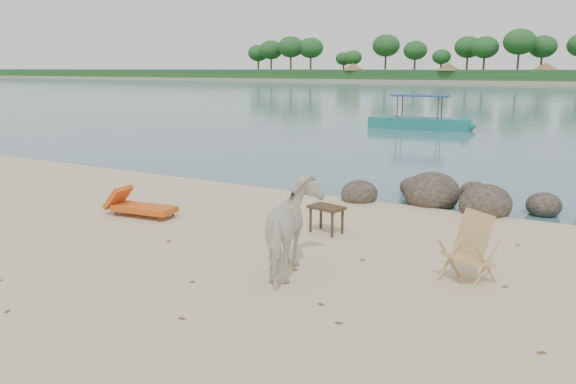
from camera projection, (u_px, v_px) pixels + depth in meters
name	position (u px, v px, depth m)	size (l,w,h in m)	color
boulders	(454.00, 198.00, 14.04)	(6.24, 2.82, 1.05)	#2F281F
cow	(295.00, 230.00, 9.22)	(0.84, 1.85, 1.56)	silver
side_table	(326.00, 221.00, 11.63)	(0.71, 0.46, 0.57)	#342115
lounge_chair	(144.00, 206.00, 12.94)	(1.86, 0.65, 0.56)	#D84C19
deck_chair	(468.00, 251.00, 8.94)	(0.69, 0.76, 1.08)	tan
boat_near	(420.00, 101.00, 32.34)	(6.44, 1.45, 3.13)	#1D716C
dead_leaves	(320.00, 295.00, 8.55)	(7.99, 6.96, 0.00)	brown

